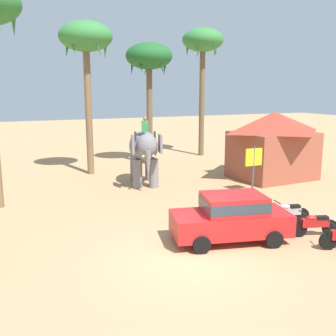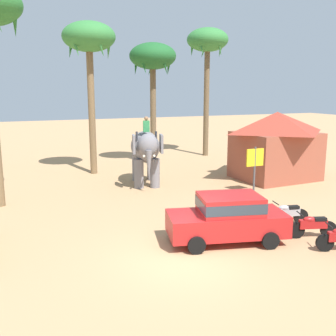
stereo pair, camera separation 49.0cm
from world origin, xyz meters
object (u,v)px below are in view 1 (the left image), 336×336
(motorcycle_mid_row, at_px, (315,224))
(car_sedan_foreground, at_px, (232,216))
(palm_tree_near_hut, at_px, (149,60))
(palm_tree_leaning_seaward, at_px, (86,42))
(elephant_with_mahout, at_px, (144,150))
(palm_tree_far_back, at_px, (203,45))
(signboard_yellow, at_px, (254,160))
(roadside_hut, at_px, (273,143))
(motorcycle_fourth_in_row, at_px, (288,212))

(motorcycle_mid_row, bearing_deg, car_sedan_foreground, 164.26)
(palm_tree_near_hut, xyz_separation_m, palm_tree_leaning_seaward, (-4.63, -1.44, 0.81))
(car_sedan_foreground, relative_size, palm_tree_leaning_seaward, 0.47)
(car_sedan_foreground, height_order, palm_tree_near_hut, palm_tree_near_hut)
(car_sedan_foreground, bearing_deg, elephant_with_mahout, 88.88)
(car_sedan_foreground, bearing_deg, palm_tree_far_back, 64.29)
(motorcycle_mid_row, bearing_deg, palm_tree_far_back, 74.15)
(palm_tree_near_hut, distance_m, signboard_yellow, 11.10)
(motorcycle_mid_row, bearing_deg, palm_tree_near_hut, 91.07)
(palm_tree_far_back, relative_size, palm_tree_leaning_seaward, 1.07)
(car_sedan_foreground, relative_size, roadside_hut, 0.85)
(elephant_with_mahout, relative_size, motorcycle_mid_row, 2.30)
(palm_tree_near_hut, bearing_deg, palm_tree_leaning_seaward, -162.65)
(palm_tree_near_hut, relative_size, palm_tree_leaning_seaward, 0.91)
(car_sedan_foreground, distance_m, palm_tree_leaning_seaward, 15.16)
(signboard_yellow, bearing_deg, motorcycle_mid_row, -105.97)
(elephant_with_mahout, relative_size, palm_tree_far_back, 0.40)
(motorcycle_fourth_in_row, relative_size, palm_tree_leaning_seaward, 0.19)
(palm_tree_leaning_seaward, bearing_deg, roadside_hut, -30.42)
(palm_tree_far_back, bearing_deg, roadside_hut, -91.14)
(roadside_hut, bearing_deg, palm_tree_near_hut, 125.43)
(motorcycle_fourth_in_row, distance_m, signboard_yellow, 5.12)
(car_sedan_foreground, distance_m, roadside_hut, 10.94)
(motorcycle_fourth_in_row, distance_m, palm_tree_far_back, 18.65)
(elephant_with_mahout, bearing_deg, palm_tree_far_back, 44.13)
(car_sedan_foreground, distance_m, signboard_yellow, 7.21)
(elephant_with_mahout, bearing_deg, motorcycle_fourth_in_row, -70.70)
(motorcycle_fourth_in_row, height_order, palm_tree_far_back, palm_tree_far_back)
(palm_tree_leaning_seaward, xyz_separation_m, roadside_hut, (9.71, -5.70, -5.95))
(roadside_hut, bearing_deg, motorcycle_mid_row, -119.70)
(elephant_with_mahout, bearing_deg, palm_tree_near_hut, 65.42)
(motorcycle_mid_row, xyz_separation_m, motorcycle_fourth_in_row, (0.08, 1.50, 0.00))
(palm_tree_far_back, height_order, palm_tree_leaning_seaward, palm_tree_far_back)
(motorcycle_fourth_in_row, height_order, roadside_hut, roadside_hut)
(motorcycle_fourth_in_row, bearing_deg, signboard_yellow, 70.13)
(motorcycle_mid_row, height_order, palm_tree_leaning_seaward, palm_tree_leaning_seaward)
(palm_tree_near_hut, bearing_deg, roadside_hut, -54.57)
(elephant_with_mahout, xyz_separation_m, roadside_hut, (7.66, -1.51, 0.13))
(car_sedan_foreground, xyz_separation_m, motorcycle_fourth_in_row, (3.12, 0.64, -0.46))
(car_sedan_foreground, height_order, motorcycle_mid_row, car_sedan_foreground)
(car_sedan_foreground, xyz_separation_m, motorcycle_mid_row, (3.05, -0.86, -0.46))
(car_sedan_foreground, xyz_separation_m, palm_tree_far_back, (8.02, 16.66, 7.74))
(palm_tree_leaning_seaward, distance_m, roadside_hut, 12.73)
(motorcycle_mid_row, xyz_separation_m, palm_tree_leaning_seaward, (-4.92, 14.10, 7.61))
(signboard_yellow, bearing_deg, palm_tree_leaning_seaward, 130.12)
(motorcycle_fourth_in_row, height_order, palm_tree_leaning_seaward, palm_tree_leaning_seaward)
(elephant_with_mahout, xyz_separation_m, motorcycle_mid_row, (2.87, -9.91, -1.53))
(elephant_with_mahout, relative_size, palm_tree_leaning_seaward, 0.43)
(elephant_with_mahout, bearing_deg, car_sedan_foreground, -91.12)
(car_sedan_foreground, bearing_deg, motorcycle_fourth_in_row, 11.55)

